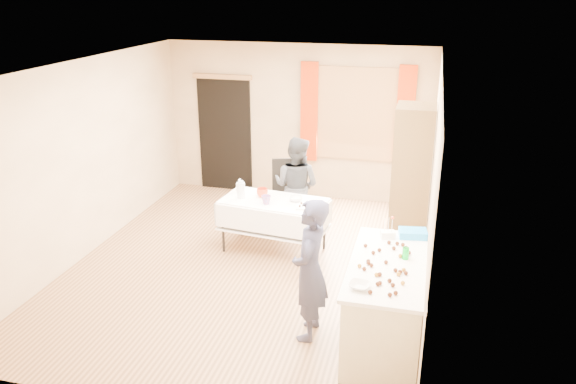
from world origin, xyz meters
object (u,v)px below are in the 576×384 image
(party_table, at_px, (274,221))
(girl, at_px, (310,270))
(counter, at_px, (386,303))
(woman, at_px, (296,186))
(cabinet, at_px, (411,182))
(chair, at_px, (287,206))

(party_table, relative_size, girl, 0.99)
(counter, distance_m, woman, 2.88)
(counter, xyz_separation_m, girl, (-0.78, -0.07, 0.31))
(party_table, xyz_separation_m, woman, (0.15, 0.67, 0.29))
(cabinet, relative_size, woman, 1.40)
(cabinet, height_order, woman, cabinet)
(chair, height_order, girl, girl)
(counter, bearing_deg, chair, 123.00)
(cabinet, bearing_deg, girl, -111.40)
(chair, xyz_separation_m, woman, (0.20, -0.24, 0.43))
(cabinet, relative_size, counter, 1.26)
(cabinet, height_order, party_table, cabinet)
(party_table, bearing_deg, cabinet, 19.88)
(cabinet, relative_size, girl, 1.34)
(cabinet, xyz_separation_m, counter, (-0.10, -2.18, -0.57))
(chair, height_order, woman, woman)
(cabinet, height_order, girl, cabinet)
(cabinet, height_order, counter, cabinet)
(chair, distance_m, woman, 0.53)
(girl, bearing_deg, counter, 94.80)
(cabinet, xyz_separation_m, chair, (-1.83, 0.49, -0.72))
(woman, bearing_deg, party_table, 90.14)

